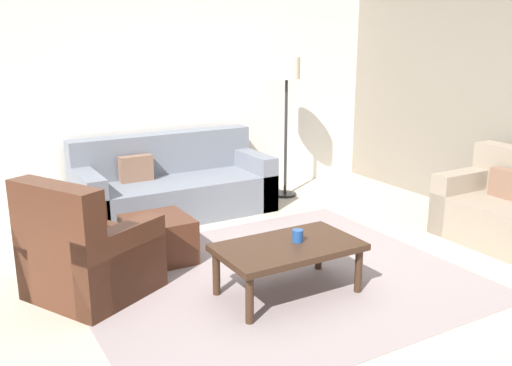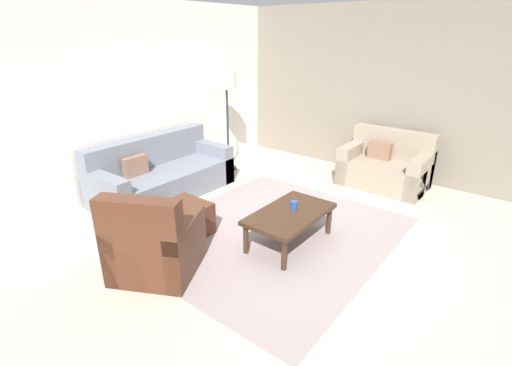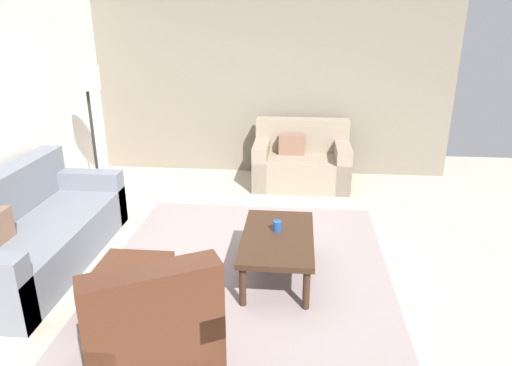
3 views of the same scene
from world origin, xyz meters
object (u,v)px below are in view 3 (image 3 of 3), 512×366
(coffee_table, at_px, (278,241))
(couch_loveseat, at_px, (301,163))
(couch_main, at_px, (28,236))
(armchair_leather, at_px, (151,340))
(cup, at_px, (277,226))
(ottoman, at_px, (133,288))
(lamp_standing, at_px, (88,93))

(coffee_table, bearing_deg, couch_loveseat, -4.68)
(couch_main, height_order, armchair_leather, armchair_leather)
(cup, bearing_deg, ottoman, 122.93)
(armchair_leather, distance_m, ottoman, 0.83)
(couch_loveseat, height_order, cup, couch_loveseat)
(armchair_leather, distance_m, cup, 1.64)
(couch_main, relative_size, couch_loveseat, 1.63)
(armchair_leather, bearing_deg, coffee_table, -28.61)
(couch_main, height_order, couch_loveseat, same)
(couch_loveseat, height_order, ottoman, couch_loveseat)
(couch_main, bearing_deg, couch_loveseat, -45.74)
(armchair_leather, bearing_deg, lamp_standing, 28.79)
(couch_main, xyz_separation_m, ottoman, (-0.64, -1.24, -0.10))
(armchair_leather, height_order, lamp_standing, lamp_standing)
(couch_loveseat, xyz_separation_m, lamp_standing, (-1.03, 2.52, 1.11))
(couch_main, height_order, coffee_table, couch_main)
(couch_main, relative_size, coffee_table, 1.94)
(couch_main, height_order, ottoman, couch_main)
(couch_loveseat, xyz_separation_m, cup, (-2.42, 0.22, 0.16))
(ottoman, height_order, coffee_table, coffee_table)
(armchair_leather, bearing_deg, ottoman, 28.02)
(couch_main, bearing_deg, ottoman, -117.11)
(armchair_leather, relative_size, lamp_standing, 0.63)
(coffee_table, bearing_deg, couch_main, 89.97)
(ottoman, distance_m, lamp_standing, 2.71)
(coffee_table, bearing_deg, cup, 5.91)
(ottoman, distance_m, coffee_table, 1.31)
(couch_loveseat, bearing_deg, couch_main, 134.26)
(armchair_leather, height_order, ottoman, armchair_leather)
(ottoman, relative_size, cup, 5.77)
(lamp_standing, bearing_deg, armchair_leather, -151.21)
(ottoman, bearing_deg, coffee_table, -60.76)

